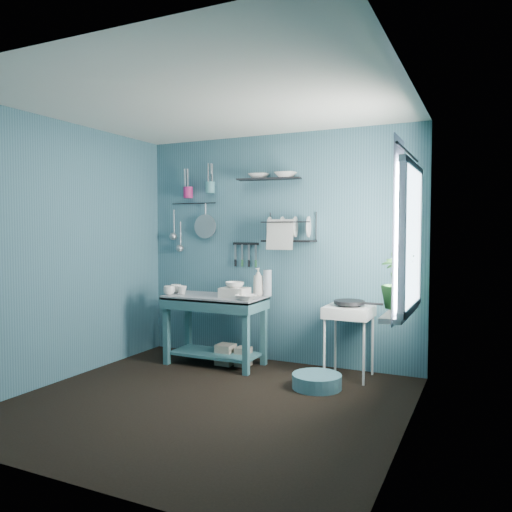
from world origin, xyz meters
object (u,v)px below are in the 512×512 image
at_px(soap_bottle, 258,282).
at_px(storage_tin_small, 243,357).
at_px(wash_tub, 235,292).
at_px(frying_pan, 349,302).
at_px(colander, 205,226).
at_px(mug_mid, 182,290).
at_px(storage_tin_large, 226,354).
at_px(work_counter, 215,330).
at_px(potted_plant, 397,280).
at_px(utensil_cup_magenta, 188,192).
at_px(utensil_cup_teal, 210,188).
at_px(hotplate_stand, 349,342).
at_px(floor_basin, 317,381).
at_px(dish_rack, 289,227).
at_px(water_bottle, 267,283).
at_px(mug_left, 169,290).
at_px(mug_right, 176,289).

xyz_separation_m(soap_bottle, storage_tin_small, (-0.12, -0.12, -0.80)).
height_order(wash_tub, storage_tin_small, wash_tub).
xyz_separation_m(frying_pan, colander, (-1.78, 0.23, 0.75)).
distance_m(mug_mid, storage_tin_large, 0.84).
bearing_deg(work_counter, potted_plant, -24.62).
distance_m(frying_pan, utensil_cup_magenta, 2.31).
xyz_separation_m(mug_mid, storage_tin_small, (0.68, 0.14, -0.70)).
bearing_deg(soap_bottle, potted_plant, -26.50).
xyz_separation_m(soap_bottle, storage_tin_large, (-0.32, -0.15, -0.79)).
bearing_deg(colander, utensil_cup_teal, -18.70).
xyz_separation_m(hotplate_stand, storage_tin_small, (-1.13, -0.07, -0.25)).
bearing_deg(floor_basin, potted_plant, -20.64).
bearing_deg(mug_mid, work_counter, 8.97).
height_order(mug_mid, floor_basin, mug_mid).
relative_size(potted_plant, storage_tin_small, 2.28).
xyz_separation_m(dish_rack, floor_basin, (0.52, -0.61, -1.42)).
bearing_deg(potted_plant, dish_rack, 144.92).
xyz_separation_m(soap_bottle, water_bottle, (0.10, 0.02, -0.01)).
bearing_deg(floor_basin, utensil_cup_teal, 156.39).
height_order(utensil_cup_magenta, utensil_cup_teal, utensil_cup_teal).
bearing_deg(storage_tin_large, floor_basin, -17.21).
bearing_deg(floor_basin, hotplate_stand, 68.77).
xyz_separation_m(mug_left, frying_pan, (1.91, 0.31, -0.05)).
relative_size(water_bottle, dish_rack, 0.51).
xyz_separation_m(mug_right, water_bottle, (1.02, 0.22, 0.09)).
height_order(dish_rack, utensil_cup_teal, utensil_cup_teal).
distance_m(mug_mid, water_bottle, 0.95).
bearing_deg(utensil_cup_teal, soap_bottle, -12.77).
height_order(colander, potted_plant, colander).
bearing_deg(soap_bottle, colander, 166.53).
xyz_separation_m(utensil_cup_magenta, colander, (0.21, 0.03, -0.40)).
bearing_deg(work_counter, frying_pan, -2.22).
bearing_deg(utensil_cup_magenta, floor_basin, -20.03).
bearing_deg(potted_plant, work_counter, 163.59).
distance_m(work_counter, wash_tub, 0.49).
xyz_separation_m(water_bottle, colander, (-0.87, 0.16, 0.61)).
bearing_deg(soap_bottle, floor_basin, -31.35).
height_order(wash_tub, floor_basin, wash_tub).
bearing_deg(mug_left, frying_pan, 9.22).
bearing_deg(storage_tin_small, frying_pan, 3.55).
distance_m(mug_left, utensil_cup_magenta, 1.21).
bearing_deg(storage_tin_small, dish_rack, 27.44).
bearing_deg(mug_mid, utensil_cup_teal, 73.88).
height_order(mug_mid, water_bottle, water_bottle).
xyz_separation_m(dish_rack, potted_plant, (1.28, -0.90, -0.43)).
bearing_deg(storage_tin_small, utensil_cup_teal, 153.92).
bearing_deg(hotplate_stand, storage_tin_large, -171.02).
distance_m(water_bottle, dish_rack, 0.64).
height_order(wash_tub, storage_tin_large, wash_tub).
xyz_separation_m(soap_bottle, colander, (-0.77, 0.18, 0.60)).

